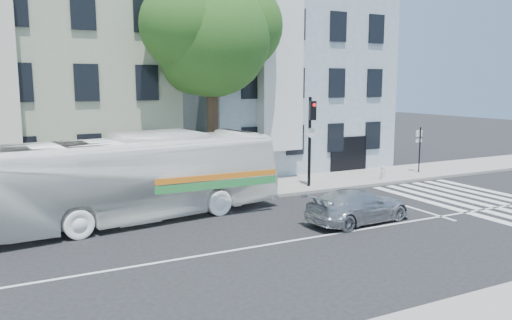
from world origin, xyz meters
TOP-DOWN VIEW (x-y plane):
  - ground at (0.00, 0.00)m, footprint 120.00×120.00m
  - sidewalk_far at (0.00, 8.00)m, footprint 80.00×4.00m
  - building_left at (-7.00, 15.00)m, footprint 12.00×10.00m
  - building_right at (7.00, 15.00)m, footprint 12.00×10.00m
  - street_tree at (0.06, 8.74)m, footprint 7.30×5.90m
  - bus at (-4.84, 5.10)m, footprint 4.47×12.57m
  - sedan at (2.97, 0.88)m, footprint 2.28×4.65m
  - hedge at (-5.77, 6.30)m, footprint 8.53×1.22m
  - traffic_signal at (4.69, 6.95)m, footprint 0.47×0.55m
  - fire_hydrant at (9.44, 6.89)m, footprint 0.42×0.25m
  - far_sign_pole at (12.74, 7.57)m, footprint 0.48×0.17m

SIDE VIEW (x-z plane):
  - ground at x=0.00m, z-range 0.00..0.00m
  - sidewalk_far at x=0.00m, z-range 0.00..0.15m
  - hedge at x=-5.77m, z-range 0.15..0.85m
  - fire_hydrant at x=9.44m, z-range 0.16..0.90m
  - sedan at x=2.97m, z-range 0.00..1.30m
  - bus at x=-4.84m, z-range 0.00..3.43m
  - far_sign_pole at x=12.74m, z-range 0.50..3.18m
  - traffic_signal at x=4.69m, z-range 0.69..5.38m
  - building_left at x=-7.00m, z-range 0.00..11.00m
  - building_right at x=7.00m, z-range 0.00..11.00m
  - street_tree at x=0.06m, z-range 2.28..13.38m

